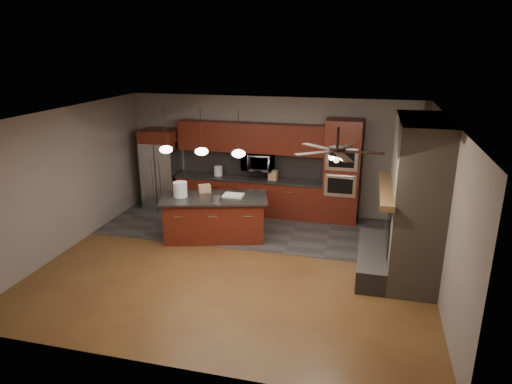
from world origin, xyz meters
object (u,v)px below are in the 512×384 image
(counter_bucket, at_px, (218,171))
(counter_box, at_px, (273,175))
(paint_can, at_px, (216,198))
(cardboard_box, at_px, (205,188))
(paint_tray, at_px, (233,195))
(kitchen_island, at_px, (215,217))
(microwave, at_px, (258,161))
(white_bucket, at_px, (180,189))
(oven_tower, at_px, (342,172))
(refrigerator, at_px, (162,169))

(counter_bucket, height_order, counter_box, counter_bucket)
(paint_can, distance_m, cardboard_box, 0.66)
(paint_tray, xyz_separation_m, counter_box, (0.54, 1.45, 0.07))
(kitchen_island, distance_m, cardboard_box, 0.68)
(microwave, bearing_deg, white_bucket, -123.23)
(paint_can, xyz_separation_m, counter_bucket, (-0.59, 1.87, 0.04))
(paint_tray, xyz_separation_m, counter_bucket, (-0.83, 1.50, 0.07))
(microwave, distance_m, white_bucket, 2.22)
(counter_box, bearing_deg, paint_tray, -102.36)
(oven_tower, height_order, cardboard_box, oven_tower)
(refrigerator, distance_m, counter_box, 2.83)
(refrigerator, relative_size, white_bucket, 6.32)
(white_bucket, relative_size, cardboard_box, 1.26)
(refrigerator, distance_m, paint_can, 2.72)
(counter_box, bearing_deg, refrigerator, -171.32)
(counter_bucket, bearing_deg, white_bucket, -97.21)
(microwave, xyz_separation_m, paint_tray, (-0.15, -1.55, -0.36))
(kitchen_island, distance_m, paint_tray, 0.62)
(microwave, xyz_separation_m, refrigerator, (-2.44, -0.13, -0.31))
(paint_tray, bearing_deg, paint_can, -124.86)
(microwave, relative_size, white_bucket, 2.34)
(refrigerator, relative_size, counter_box, 8.72)
(microwave, height_order, white_bucket, microwave)
(kitchen_island, height_order, counter_bucket, counter_bucket)
(paint_can, bearing_deg, counter_bucket, 107.37)
(paint_can, distance_m, counter_box, 1.99)
(paint_can, bearing_deg, oven_tower, 38.22)
(refrigerator, distance_m, cardboard_box, 2.06)
(oven_tower, relative_size, paint_can, 15.33)
(kitchen_island, xyz_separation_m, paint_can, (0.12, -0.22, 0.51))
(white_bucket, height_order, counter_bucket, white_bucket)
(oven_tower, distance_m, microwave, 1.98)
(counter_bucket, bearing_deg, kitchen_island, -74.40)
(oven_tower, height_order, refrigerator, oven_tower)
(paint_tray, bearing_deg, counter_bucket, 118.01)
(counter_bucket, bearing_deg, oven_tower, -0.14)
(cardboard_box, height_order, counter_box, counter_box)
(refrigerator, distance_m, counter_bucket, 1.46)
(microwave, relative_size, counter_bucket, 3.17)
(white_bucket, bearing_deg, counter_bucket, 82.79)
(oven_tower, xyz_separation_m, paint_tray, (-2.12, -1.50, -0.25))
(counter_bucket, bearing_deg, cardboard_box, -83.69)
(white_bucket, bearing_deg, oven_tower, 29.32)
(refrigerator, relative_size, kitchen_island, 0.83)
(cardboard_box, xyz_separation_m, counter_bucket, (-0.15, 1.37, 0.02))
(oven_tower, distance_m, counter_bucket, 2.96)
(cardboard_box, bearing_deg, counter_bucket, 65.83)
(refrigerator, bearing_deg, kitchen_island, -39.36)
(paint_can, height_order, counter_bucket, counter_bucket)
(refrigerator, xyz_separation_m, paint_tray, (2.29, -1.42, -0.05))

